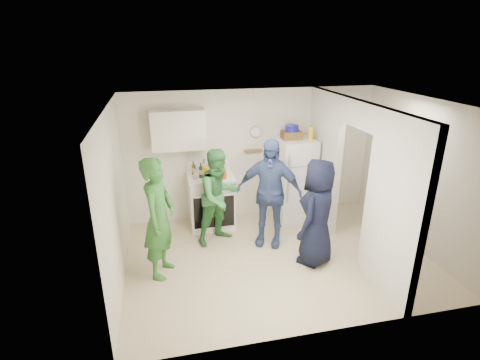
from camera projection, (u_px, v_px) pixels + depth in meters
name	position (u px, v px, depth m)	size (l,w,h in m)	color
floor	(277.00, 257.00, 6.11)	(4.80, 4.80, 0.00)	#C6B18B
wall_back	(253.00, 155.00, 7.22)	(4.80, 4.80, 0.00)	silver
wall_front	(329.00, 242.00, 4.11)	(4.80, 4.80, 0.00)	silver
wall_left	(115.00, 200.00, 5.18)	(3.40, 3.40, 0.00)	silver
wall_right	(419.00, 175.00, 6.15)	(3.40, 3.40, 0.00)	silver
ceiling	(284.00, 103.00, 5.22)	(4.80, 4.80, 0.00)	white
partition_pier_back	(323.00, 160.00, 6.91)	(0.12, 1.20, 2.50)	silver
partition_pier_front	(394.00, 209.00, 4.90)	(0.12, 1.20, 2.50)	silver
partition_header	(360.00, 114.00, 5.54)	(0.12, 1.00, 0.40)	silver
stove	(211.00, 201.00, 7.00)	(0.84, 0.70, 1.00)	white
upper_cabinet	(178.00, 130.00, 6.56)	(0.95, 0.34, 0.70)	silver
fridge	(295.00, 180.00, 7.20)	(0.66, 0.64, 1.60)	white
wicker_basket	(291.00, 135.00, 6.92)	(0.35, 0.25, 0.15)	brown
blue_bowl	(292.00, 128.00, 6.87)	(0.24, 0.24, 0.11)	navy
yellow_cup_stack_top	(311.00, 133.00, 6.83)	(0.09, 0.09, 0.25)	yellow
wall_clock	(256.00, 132.00, 7.05)	(0.22, 0.22, 0.03)	white
spice_shelf	(253.00, 150.00, 7.14)	(0.35, 0.08, 0.03)	olive
nook_window	(414.00, 148.00, 6.19)	(0.03, 0.70, 0.80)	black
nook_window_frame	(414.00, 148.00, 6.19)	(0.04, 0.76, 0.86)	white
nook_valance	(416.00, 127.00, 6.06)	(0.04, 0.82, 0.18)	white
yellow_cup_stack_stove	(205.00, 174.00, 6.56)	(0.09, 0.09, 0.25)	yellow
red_cup	(224.00, 175.00, 6.67)	(0.09, 0.09, 0.12)	red
person_green_left	(159.00, 218.00, 5.39)	(0.67, 0.44, 1.84)	#31732E
person_green_center	(219.00, 197.00, 6.35)	(0.81, 0.63, 1.67)	#3C893D
person_denim	(269.00, 193.00, 6.23)	(1.10, 0.46, 1.88)	#3C4683
person_navy	(318.00, 213.00, 5.72)	(0.83, 0.54, 1.70)	black
person_nook	(389.00, 187.00, 6.48)	(1.21, 0.69, 1.87)	black
bottle_a	(193.00, 168.00, 6.84)	(0.06, 0.06, 0.25)	brown
bottle_b	(201.00, 170.00, 6.68)	(0.07, 0.07, 0.28)	#15401F
bottle_c	(204.00, 166.00, 6.88)	(0.06, 0.06, 0.28)	silver
bottle_d	(213.00, 169.00, 6.72)	(0.07, 0.07, 0.30)	brown
bottle_e	(214.00, 165.00, 6.98)	(0.08, 0.08, 0.26)	#A5B0B7
bottle_f	(219.00, 167.00, 6.81)	(0.07, 0.07, 0.29)	#143819
bottle_g	(224.00, 165.00, 6.96)	(0.06, 0.06, 0.28)	brown
bottle_h	(195.00, 172.00, 6.60)	(0.06, 0.06, 0.27)	#9DA5A8
bottle_i	(213.00, 167.00, 6.87)	(0.07, 0.07, 0.26)	#57130F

